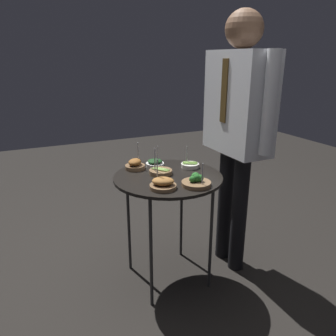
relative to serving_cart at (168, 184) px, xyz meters
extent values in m
plane|color=black|center=(0.00, 0.00, -0.68)|extent=(8.00, 8.00, 0.00)
cylinder|color=black|center=(0.00, 0.00, 0.05)|extent=(0.67, 0.67, 0.02)
cylinder|color=#2D2D2D|center=(0.20, -0.20, -0.32)|extent=(0.02, 0.02, 0.72)
cylinder|color=#2D2D2D|center=(-0.20, -0.20, -0.32)|extent=(0.02, 0.02, 0.72)
cylinder|color=#2D2D2D|center=(0.20, 0.20, -0.32)|extent=(0.02, 0.02, 0.72)
cylinder|color=#2D2D2D|center=(-0.20, 0.20, -0.32)|extent=(0.02, 0.02, 0.72)
cylinder|color=brown|center=(-0.05, -0.03, 0.07)|extent=(0.14, 0.14, 0.03)
ellipsoid|color=#7AA847|center=(-0.04, -0.04, 0.09)|extent=(0.10, 0.08, 0.01)
ellipsoid|color=#7AA847|center=(-0.04, -0.03, 0.09)|extent=(0.10, 0.08, 0.01)
ellipsoid|color=#7AA847|center=(-0.05, -0.02, 0.09)|extent=(0.10, 0.08, 0.01)
ellipsoid|color=#7AA847|center=(-0.06, -0.02, 0.09)|extent=(0.10, 0.08, 0.01)
cylinder|color=#939399|center=(-0.04, -0.07, 0.14)|extent=(0.01, 0.01, 0.17)
cylinder|color=brown|center=(-0.21, -0.14, 0.07)|extent=(0.13, 0.13, 0.03)
ellipsoid|color=brown|center=(-0.21, -0.14, 0.10)|extent=(0.13, 0.13, 0.04)
cylinder|color=#939399|center=(-0.22, -0.11, 0.14)|extent=(0.01, 0.01, 0.17)
cylinder|color=brown|center=(0.22, 0.08, 0.07)|extent=(0.17, 0.17, 0.02)
sphere|color=#236023|center=(0.22, 0.08, 0.10)|extent=(0.05, 0.05, 0.05)
sphere|color=#236023|center=(0.22, 0.10, 0.10)|extent=(0.04, 0.04, 0.04)
sphere|color=#236023|center=(0.20, 0.08, 0.10)|extent=(0.05, 0.05, 0.05)
sphere|color=#236023|center=(0.22, 0.05, 0.10)|extent=(0.04, 0.04, 0.04)
cylinder|color=#939399|center=(0.26, 0.09, 0.13)|extent=(0.01, 0.01, 0.14)
cylinder|color=silver|center=(-0.08, 0.20, 0.07)|extent=(0.12, 0.12, 0.03)
ellipsoid|color=olive|center=(-0.06, 0.19, 0.09)|extent=(0.06, 0.09, 0.01)
ellipsoid|color=olive|center=(-0.07, 0.19, 0.09)|extent=(0.06, 0.09, 0.01)
ellipsoid|color=olive|center=(-0.08, 0.20, 0.09)|extent=(0.06, 0.09, 0.01)
ellipsoid|color=olive|center=(-0.09, 0.20, 0.09)|extent=(0.06, 0.09, 0.01)
ellipsoid|color=olive|center=(-0.10, 0.21, 0.09)|extent=(0.06, 0.09, 0.01)
cylinder|color=#939399|center=(-0.11, 0.19, 0.13)|extent=(0.01, 0.01, 0.14)
cylinder|color=white|center=(-0.21, 0.00, 0.07)|extent=(0.12, 0.12, 0.02)
ellipsoid|color=#143816|center=(-0.21, 0.00, 0.09)|extent=(0.10, 0.10, 0.02)
cylinder|color=#939399|center=(-0.17, 0.01, 0.13)|extent=(0.01, 0.01, 0.14)
cylinder|color=brown|center=(0.18, -0.11, 0.07)|extent=(0.15, 0.15, 0.02)
ellipsoid|color=#93602D|center=(0.18, -0.11, 0.10)|extent=(0.14, 0.15, 0.04)
cylinder|color=#939399|center=(0.14, -0.13, 0.14)|extent=(0.01, 0.01, 0.16)
cylinder|color=black|center=(-0.07, 0.49, -0.26)|extent=(0.11, 0.11, 0.84)
cylinder|color=black|center=(0.10, 0.49, -0.26)|extent=(0.11, 0.11, 0.84)
cube|color=silver|center=(0.02, 0.49, 0.47)|extent=(0.47, 0.23, 0.63)
cube|color=#4C3819|center=(0.02, 0.37, 0.55)|extent=(0.06, 0.01, 0.38)
cylinder|color=silver|center=(-0.26, 0.49, 0.50)|extent=(0.08, 0.08, 0.58)
cylinder|color=silver|center=(0.29, 0.49, 0.50)|extent=(0.08, 0.08, 0.58)
sphere|color=brown|center=(0.02, 0.49, 0.90)|extent=(0.23, 0.23, 0.23)
camera|label=1|loc=(1.71, -0.80, 0.74)|focal=35.00mm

